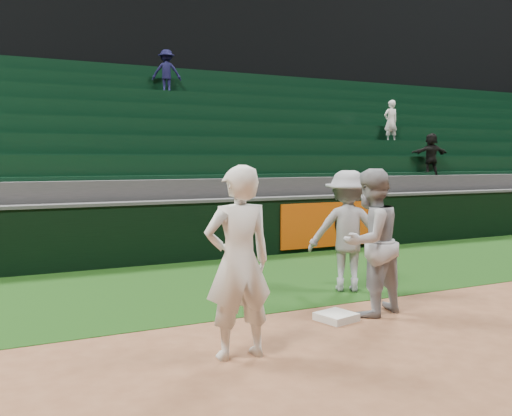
{
  "coord_description": "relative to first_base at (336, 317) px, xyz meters",
  "views": [
    {
      "loc": [
        -4.18,
        -5.72,
        2.06
      ],
      "look_at": [
        -0.23,
        2.3,
        1.3
      ],
      "focal_mm": 40.0,
      "sensor_mm": 36.0,
      "label": 1
    }
  ],
  "objects": [
    {
      "name": "field_wall",
      "position": [
        0.12,
        4.94,
        0.58
      ],
      "size": [
        36.0,
        0.45,
        1.25
      ],
      "color": "black",
      "rests_on": "ground"
    },
    {
      "name": "first_base",
      "position": [
        0.0,
        0.0,
        0.0
      ],
      "size": [
        0.52,
        0.52,
        0.1
      ],
      "primitive_type": "cube",
      "rotation": [
        0.0,
        0.0,
        0.23
      ],
      "color": "silver",
      "rests_on": "ground"
    },
    {
      "name": "ground",
      "position": [
        0.09,
        -0.26,
        -0.05
      ],
      "size": [
        70.0,
        70.0,
        0.0
      ],
      "primitive_type": "plane",
      "color": "brown",
      "rests_on": "ground"
    },
    {
      "name": "stadium_seating",
      "position": [
        0.1,
        8.72,
        1.65
      ],
      "size": [
        36.0,
        5.95,
        5.16
      ],
      "color": "#343436",
      "rests_on": "ground"
    },
    {
      "name": "base_coach",
      "position": [
        1.09,
        1.31,
        0.9
      ],
      "size": [
        1.41,
        1.23,
        1.89
      ],
      "primitive_type": "imported",
      "rotation": [
        0.0,
        0.0,
        2.6
      ],
      "color": "#8F929B",
      "rests_on": "foul_grass"
    },
    {
      "name": "first_baseman",
      "position": [
        -1.69,
        -0.68,
        0.95
      ],
      "size": [
        0.75,
        0.51,
        2.01
      ],
      "primitive_type": "imported",
      "rotation": [
        0.0,
        0.0,
        3.1
      ],
      "color": "silver",
      "rests_on": "ground"
    },
    {
      "name": "upper_deck",
      "position": [
        0.09,
        17.19,
        5.95
      ],
      "size": [
        40.0,
        12.0,
        12.0
      ],
      "primitive_type": "cube",
      "color": "black",
      "rests_on": "ground"
    },
    {
      "name": "baserunner",
      "position": [
        0.56,
        0.06,
        0.92
      ],
      "size": [
        1.1,
        0.95,
        1.94
      ],
      "primitive_type": "imported",
      "rotation": [
        0.0,
        0.0,
        3.4
      ],
      "color": "#9C9EA6",
      "rests_on": "ground"
    },
    {
      "name": "foul_grass",
      "position": [
        0.09,
        2.74,
        -0.04
      ],
      "size": [
        36.0,
        4.2,
        0.01
      ],
      "primitive_type": "cube",
      "color": "black",
      "rests_on": "ground"
    }
  ]
}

